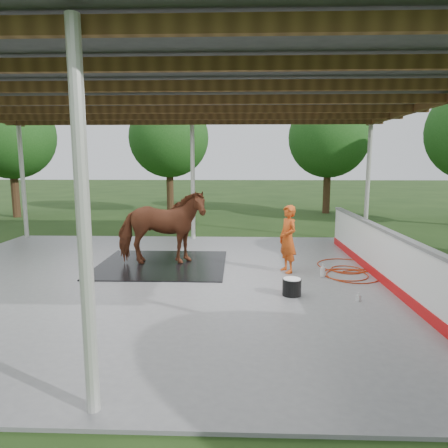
{
  "coord_description": "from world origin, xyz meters",
  "views": [
    {
      "loc": [
        1.48,
        -8.44,
        2.59
      ],
      "look_at": [
        1.15,
        1.2,
        1.09
      ],
      "focal_mm": 32.0,
      "sensor_mm": 36.0,
      "label": 1
    }
  ],
  "objects_px": {
    "dasher_board": "(383,256)",
    "horse": "(161,228)",
    "handler": "(288,239)",
    "wash_bucket": "(292,287)"
  },
  "relations": [
    {
      "from": "wash_bucket",
      "to": "horse",
      "type": "bearing_deg",
      "value": 142.84
    },
    {
      "from": "dasher_board",
      "to": "horse",
      "type": "bearing_deg",
      "value": 166.47
    },
    {
      "from": "horse",
      "to": "handler",
      "type": "bearing_deg",
      "value": -106.82
    },
    {
      "from": "handler",
      "to": "wash_bucket",
      "type": "height_order",
      "value": "handler"
    },
    {
      "from": "handler",
      "to": "horse",
      "type": "bearing_deg",
      "value": -122.96
    },
    {
      "from": "dasher_board",
      "to": "handler",
      "type": "distance_m",
      "value": 2.07
    },
    {
      "from": "horse",
      "to": "handler",
      "type": "relative_size",
      "value": 1.39
    },
    {
      "from": "dasher_board",
      "to": "handler",
      "type": "xyz_separation_m",
      "value": [
        -1.96,
        0.65,
        0.24
      ]
    },
    {
      "from": "dasher_board",
      "to": "handler",
      "type": "bearing_deg",
      "value": 161.6
    },
    {
      "from": "wash_bucket",
      "to": "handler",
      "type": "bearing_deg",
      "value": 86.04
    }
  ]
}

